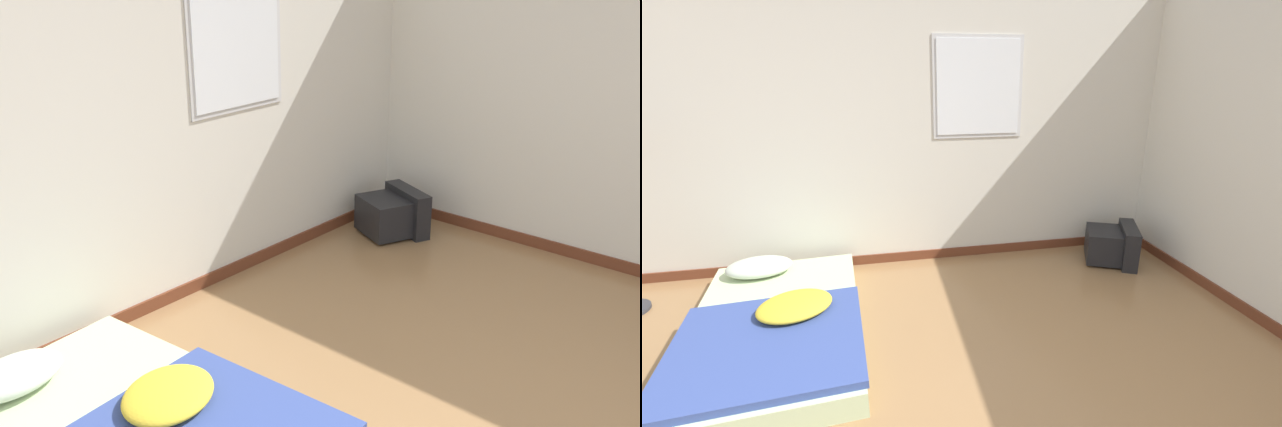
% 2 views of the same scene
% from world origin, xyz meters
% --- Properties ---
extents(wall_back, '(7.76, 0.08, 2.60)m').
position_xyz_m(wall_back, '(0.01, 2.99, 1.29)').
color(wall_back, silver).
rests_on(wall_back, ground_plane).
extents(mattress_bed, '(1.27, 1.97, 0.30)m').
position_xyz_m(mattress_bed, '(-0.81, 1.86, 0.11)').
color(mattress_bed, beige).
rests_on(mattress_bed, ground_plane).
extents(crt_tv, '(0.60, 0.60, 0.37)m').
position_xyz_m(crt_tv, '(2.17, 2.52, 0.18)').
color(crt_tv, black).
rests_on(crt_tv, ground_plane).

